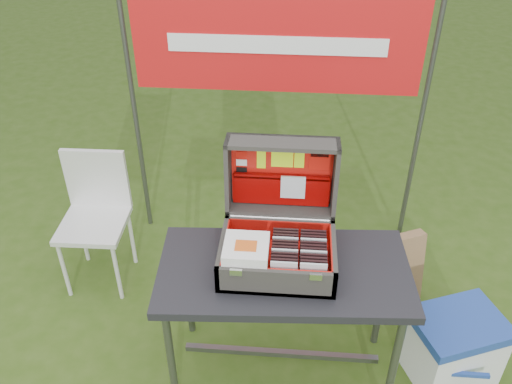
# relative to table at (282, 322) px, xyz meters

# --- Properties ---
(ground) EXTENTS (80.00, 80.00, 0.00)m
(ground) POSITION_rel_table_xyz_m (-0.10, 0.03, -0.35)
(ground) COLOR #2F4B12
(ground) RESTS_ON ground
(table) EXTENTS (1.14, 0.62, 0.69)m
(table) POSITION_rel_table_xyz_m (0.00, 0.00, 0.00)
(table) COLOR black
(table) RESTS_ON ground
(table_top) EXTENTS (1.14, 0.62, 0.04)m
(table_top) POSITION_rel_table_xyz_m (0.00, 0.00, 0.33)
(table_top) COLOR black
(table_top) RESTS_ON ground
(table_leg_fl) EXTENTS (0.04, 0.04, 0.65)m
(table_leg_fl) POSITION_rel_table_xyz_m (-0.49, -0.22, -0.02)
(table_leg_fl) COLOR #59595B
(table_leg_fl) RESTS_ON ground
(table_leg_fr) EXTENTS (0.04, 0.04, 0.65)m
(table_leg_fr) POSITION_rel_table_xyz_m (0.49, -0.22, -0.02)
(table_leg_fr) COLOR #59595B
(table_leg_fr) RESTS_ON ground
(table_leg_bl) EXTENTS (0.04, 0.04, 0.65)m
(table_leg_bl) POSITION_rel_table_xyz_m (-0.49, 0.22, -0.02)
(table_leg_bl) COLOR #59595B
(table_leg_bl) RESTS_ON ground
(table_leg_br) EXTENTS (0.04, 0.04, 0.65)m
(table_leg_br) POSITION_rel_table_xyz_m (0.49, 0.22, -0.02)
(table_leg_br) COLOR #59595B
(table_leg_br) RESTS_ON ground
(table_brace) EXTENTS (0.96, 0.03, 0.03)m
(table_brace) POSITION_rel_table_xyz_m (0.00, 0.00, -0.23)
(table_brace) COLOR #59595B
(table_brace) RESTS_ON ground
(suitcase) EXTENTS (0.50, 0.52, 0.49)m
(suitcase) POSITION_rel_table_xyz_m (-0.03, 0.07, 0.59)
(suitcase) COLOR #44413B
(suitcase) RESTS_ON table
(suitcase_base_bottom) EXTENTS (0.50, 0.36, 0.02)m
(suitcase_base_bottom) POSITION_rel_table_xyz_m (-0.03, 0.01, 0.36)
(suitcase_base_bottom) COLOR #44413B
(suitcase_base_bottom) RESTS_ON table_top
(suitcase_base_wall_front) EXTENTS (0.50, 0.02, 0.13)m
(suitcase_base_wall_front) POSITION_rel_table_xyz_m (-0.03, -0.16, 0.41)
(suitcase_base_wall_front) COLOR #44413B
(suitcase_base_wall_front) RESTS_ON table_top
(suitcase_base_wall_back) EXTENTS (0.50, 0.02, 0.13)m
(suitcase_base_wall_back) POSITION_rel_table_xyz_m (-0.03, 0.17, 0.41)
(suitcase_base_wall_back) COLOR #44413B
(suitcase_base_wall_back) RESTS_ON table_top
(suitcase_base_wall_left) EXTENTS (0.02, 0.36, 0.13)m
(suitcase_base_wall_left) POSITION_rel_table_xyz_m (-0.27, 0.01, 0.41)
(suitcase_base_wall_left) COLOR #44413B
(suitcase_base_wall_left) RESTS_ON table_top
(suitcase_base_wall_right) EXTENTS (0.02, 0.36, 0.13)m
(suitcase_base_wall_right) POSITION_rel_table_xyz_m (0.21, 0.01, 0.41)
(suitcase_base_wall_right) COLOR #44413B
(suitcase_base_wall_right) RESTS_ON table_top
(suitcase_liner_floor) EXTENTS (0.46, 0.32, 0.01)m
(suitcase_liner_floor) POSITION_rel_table_xyz_m (-0.03, 0.01, 0.37)
(suitcase_liner_floor) COLOR red
(suitcase_liner_floor) RESTS_ON suitcase_base_bottom
(suitcase_latch_left) EXTENTS (0.05, 0.01, 0.03)m
(suitcase_latch_left) POSITION_rel_table_xyz_m (-0.19, -0.17, 0.47)
(suitcase_latch_left) COLOR silver
(suitcase_latch_left) RESTS_ON suitcase_base_wall_front
(suitcase_latch_right) EXTENTS (0.05, 0.01, 0.03)m
(suitcase_latch_right) POSITION_rel_table_xyz_m (0.13, -0.17, 0.47)
(suitcase_latch_right) COLOR silver
(suitcase_latch_right) RESTS_ON suitcase_base_wall_front
(suitcase_hinge) EXTENTS (0.45, 0.02, 0.02)m
(suitcase_hinge) POSITION_rel_table_xyz_m (-0.03, 0.18, 0.48)
(suitcase_hinge) COLOR silver
(suitcase_hinge) RESTS_ON suitcase_base_wall_back
(suitcase_lid_back) EXTENTS (0.50, 0.04, 0.36)m
(suitcase_lid_back) POSITION_rel_table_xyz_m (-0.03, 0.32, 0.65)
(suitcase_lid_back) COLOR #44413B
(suitcase_lid_back) RESTS_ON suitcase_base_wall_back
(suitcase_lid_rim_far) EXTENTS (0.50, 0.13, 0.03)m
(suitcase_lid_rim_far) POSITION_rel_table_xyz_m (-0.03, 0.27, 0.82)
(suitcase_lid_rim_far) COLOR #44413B
(suitcase_lid_rim_far) RESTS_ON suitcase_lid_back
(suitcase_lid_rim_near) EXTENTS (0.50, 0.13, 0.03)m
(suitcase_lid_rim_near) POSITION_rel_table_xyz_m (-0.03, 0.25, 0.49)
(suitcase_lid_rim_near) COLOR #44413B
(suitcase_lid_rim_near) RESTS_ON suitcase_lid_back
(suitcase_lid_rim_left) EXTENTS (0.02, 0.15, 0.36)m
(suitcase_lid_rim_left) POSITION_rel_table_xyz_m (-0.27, 0.26, 0.65)
(suitcase_lid_rim_left) COLOR #44413B
(suitcase_lid_rim_left) RESTS_ON suitcase_lid_back
(suitcase_lid_rim_right) EXTENTS (0.02, 0.15, 0.36)m
(suitcase_lid_rim_right) POSITION_rel_table_xyz_m (0.21, 0.26, 0.65)
(suitcase_lid_rim_right) COLOR #44413B
(suitcase_lid_rim_right) RESTS_ON suitcase_lid_back
(suitcase_lid_liner) EXTENTS (0.46, 0.02, 0.31)m
(suitcase_lid_liner) POSITION_rel_table_xyz_m (-0.03, 0.30, 0.65)
(suitcase_lid_liner) COLOR red
(suitcase_lid_liner) RESTS_ON suitcase_lid_back
(suitcase_liner_wall_front) EXTENTS (0.46, 0.01, 0.11)m
(suitcase_liner_wall_front) POSITION_rel_table_xyz_m (-0.03, -0.15, 0.42)
(suitcase_liner_wall_front) COLOR red
(suitcase_liner_wall_front) RESTS_ON suitcase_base_bottom
(suitcase_liner_wall_back) EXTENTS (0.46, 0.01, 0.11)m
(suitcase_liner_wall_back) POSITION_rel_table_xyz_m (-0.03, 0.16, 0.42)
(suitcase_liner_wall_back) COLOR red
(suitcase_liner_wall_back) RESTS_ON suitcase_base_bottom
(suitcase_liner_wall_left) EXTENTS (0.01, 0.32, 0.11)m
(suitcase_liner_wall_left) POSITION_rel_table_xyz_m (-0.26, 0.01, 0.42)
(suitcase_liner_wall_left) COLOR red
(suitcase_liner_wall_left) RESTS_ON suitcase_base_bottom
(suitcase_liner_wall_right) EXTENTS (0.01, 0.32, 0.11)m
(suitcase_liner_wall_right) POSITION_rel_table_xyz_m (0.19, 0.01, 0.42)
(suitcase_liner_wall_right) COLOR red
(suitcase_liner_wall_right) RESTS_ON suitcase_base_bottom
(suitcase_lid_pocket) EXTENTS (0.44, 0.04, 0.14)m
(suitcase_lid_pocket) POSITION_rel_table_xyz_m (-0.03, 0.28, 0.57)
(suitcase_lid_pocket) COLOR #7D0402
(suitcase_lid_pocket) RESTS_ON suitcase_lid_liner
(suitcase_pocket_edge) EXTENTS (0.43, 0.02, 0.02)m
(suitcase_pocket_edge) POSITION_rel_table_xyz_m (-0.03, 0.28, 0.64)
(suitcase_pocket_edge) COLOR #7D0402
(suitcase_pocket_edge) RESTS_ON suitcase_lid_pocket
(suitcase_pocket_cd) EXTENTS (0.11, 0.02, 0.11)m
(suitcase_pocket_cd) POSITION_rel_table_xyz_m (0.02, 0.26, 0.60)
(suitcase_pocket_cd) COLOR silver
(suitcase_pocket_cd) RESTS_ON suitcase_lid_pocket
(lid_sticker_cc_a) EXTENTS (0.05, 0.00, 0.03)m
(lid_sticker_cc_a) POSITION_rel_table_xyz_m (-0.21, 0.31, 0.78)
(lid_sticker_cc_a) COLOR #1933B2
(lid_sticker_cc_a) RESTS_ON suitcase_lid_liner
(lid_sticker_cc_b) EXTENTS (0.05, 0.00, 0.03)m
(lid_sticker_cc_b) POSITION_rel_table_xyz_m (-0.21, 0.30, 0.74)
(lid_sticker_cc_b) COLOR red
(lid_sticker_cc_b) RESTS_ON suitcase_lid_liner
(lid_sticker_cc_c) EXTENTS (0.05, 0.00, 0.03)m
(lid_sticker_cc_c) POSITION_rel_table_xyz_m (-0.21, 0.30, 0.70)
(lid_sticker_cc_c) COLOR white
(lid_sticker_cc_c) RESTS_ON suitcase_lid_liner
(lid_sticker_cc_d) EXTENTS (0.05, 0.00, 0.03)m
(lid_sticker_cc_d) POSITION_rel_table_xyz_m (-0.21, 0.30, 0.66)
(lid_sticker_cc_d) COLOR black
(lid_sticker_cc_d) RESTS_ON suitcase_lid_liner
(lid_card_neon_tall) EXTENTS (0.04, 0.01, 0.10)m
(lid_card_neon_tall) POSITION_rel_table_xyz_m (-0.13, 0.30, 0.72)
(lid_card_neon_tall) COLOR #C3EF16
(lid_card_neon_tall) RESTS_ON suitcase_lid_liner
(lid_card_neon_main) EXTENTS (0.10, 0.01, 0.08)m
(lid_card_neon_main) POSITION_rel_table_xyz_m (-0.03, 0.30, 0.72)
(lid_card_neon_main) COLOR #C3EF16
(lid_card_neon_main) RESTS_ON suitcase_lid_liner
(lid_card_neon_small) EXTENTS (0.04, 0.01, 0.08)m
(lid_card_neon_small) POSITION_rel_table_xyz_m (0.04, 0.30, 0.72)
(lid_card_neon_small) COLOR #C3EF16
(lid_card_neon_small) RESTS_ON suitcase_lid_liner
(lid_sticker_band) EXTENTS (0.09, 0.01, 0.09)m
(lid_sticker_band) POSITION_rel_table_xyz_m (0.13, 0.30, 0.72)
(lid_sticker_band) COLOR red
(lid_sticker_band) RESTS_ON suitcase_lid_liner
(lid_sticker_band_bar) EXTENTS (0.08, 0.00, 0.02)m
(lid_sticker_band_bar) POSITION_rel_table_xyz_m (0.13, 0.30, 0.75)
(lid_sticker_band_bar) COLOR black
(lid_sticker_band_bar) RESTS_ON suitcase_lid_liner
(cd_left_0) EXTENTS (0.11, 0.01, 0.13)m
(cd_left_0) POSITION_rel_table_xyz_m (-0.00, -0.13, 0.44)
(cd_left_0) COLOR silver
(cd_left_0) RESTS_ON suitcase_liner_floor
(cd_left_1) EXTENTS (0.11, 0.01, 0.13)m
(cd_left_1) POSITION_rel_table_xyz_m (-0.00, -0.11, 0.44)
(cd_left_1) COLOR black
(cd_left_1) RESTS_ON suitcase_liner_floor
(cd_left_2) EXTENTS (0.11, 0.01, 0.13)m
(cd_left_2) POSITION_rel_table_xyz_m (-0.00, -0.09, 0.44)
(cd_left_2) COLOR black
(cd_left_2) RESTS_ON suitcase_liner_floor
(cd_left_3) EXTENTS (0.11, 0.01, 0.13)m
(cd_left_3) POSITION_rel_table_xyz_m (-0.00, -0.07, 0.44)
(cd_left_3) COLOR black
(cd_left_3) RESTS_ON suitcase_liner_floor
(cd_left_4) EXTENTS (0.11, 0.01, 0.13)m
(cd_left_4) POSITION_rel_table_xyz_m (-0.00, -0.05, 0.44)
(cd_left_4) COLOR silver
(cd_left_4) RESTS_ON suitcase_liner_floor
(cd_left_5) EXTENTS (0.11, 0.01, 0.13)m
(cd_left_5) POSITION_rel_table_xyz_m (-0.00, -0.03, 0.44)
(cd_left_5) COLOR black
(cd_left_5) RESTS_ON suitcase_liner_floor
(cd_left_6) EXTENTS (0.11, 0.01, 0.13)m
(cd_left_6) POSITION_rel_table_xyz_m (-0.00, -0.01, 0.44)
(cd_left_6) COLOR black
(cd_left_6) RESTS_ON suitcase_liner_floor
(cd_left_7) EXTENTS (0.11, 0.01, 0.13)m
(cd_left_7) POSITION_rel_table_xyz_m (-0.00, 0.01, 0.44)
(cd_left_7) COLOR black
(cd_left_7) RESTS_ON suitcase_liner_floor
(cd_left_8) EXTENTS (0.11, 0.01, 0.13)m
(cd_left_8) POSITION_rel_table_xyz_m (-0.00, 0.03, 0.44)
(cd_left_8) COLOR silver
(cd_left_8) RESTS_ON suitcase_liner_floor
(cd_left_9) EXTENTS (0.11, 0.01, 0.13)m
(cd_left_9) POSITION_rel_table_xyz_m (-0.00, 0.05, 0.44)
(cd_left_9) COLOR black
(cd_left_9) RESTS_ON suitcase_liner_floor
(cd_left_10) EXTENTS (0.11, 0.01, 0.13)m
(cd_left_10) POSITION_rel_table_xyz_m (-0.00, 0.07, 0.44)
(cd_left_10) COLOR black
(cd_left_10) RESTS_ON suitcase_liner_floor
(cd_left_11) EXTENTS (0.11, 0.01, 0.13)m
(cd_left_11) POSITION_rel_table_xyz_m (-0.00, 0.09, 0.44)
(cd_left_11) COLOR black
(cd_left_11) RESTS_ON suitcase_liner_floor
(cd_right_0) EXTENTS (0.11, 0.01, 0.13)m
(cd_right_0) POSITION_rel_table_xyz_m (0.12, -0.13, 0.44)
(cd_right_0) COLOR silver
(cd_right_0) RESTS_ON suitcase_liner_floor
(cd_right_1) EXTENTS (0.11, 0.01, 0.13)m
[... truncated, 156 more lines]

